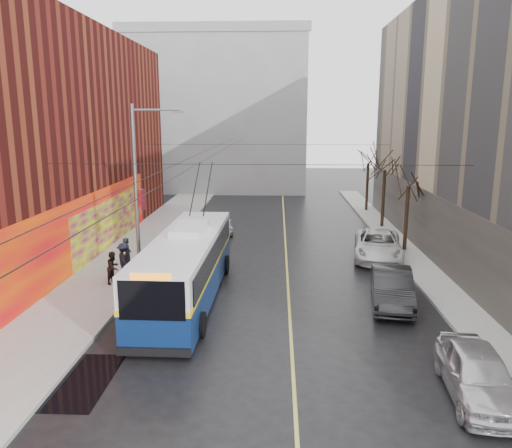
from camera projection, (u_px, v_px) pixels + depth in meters
The scene contains 20 objects.
ground at pixel (248, 377), 16.36m from camera, with size 140.00×140.00×0.00m, color black.
sidewalk_left at pixel (120, 265), 28.41m from camera, with size 4.00×60.00×0.15m, color gray.
sidewalk_right at pixel (422, 269), 27.69m from camera, with size 2.00×60.00×0.15m, color gray.
lane_line at pixel (286, 259), 29.97m from camera, with size 0.12×50.00×0.01m, color #BFB74C.
building_far at pixel (219, 112), 58.69m from camera, with size 20.50×12.10×18.00m.
streetlight_pole at pixel (139, 187), 25.38m from camera, with size 2.65×0.60×9.00m.
catenary_wires at pixel (219, 153), 29.60m from camera, with size 18.00×60.00×0.22m.
tree_near at pixel (409, 173), 30.58m from camera, with size 3.20×3.20×6.40m.
tree_mid at pixel (385, 160), 37.36m from camera, with size 3.20×3.20×6.68m.
tree_far at pixel (369, 154), 44.22m from camera, with size 3.20×3.20×6.57m.
puddle at pixel (80, 381), 16.08m from camera, with size 1.99×3.69×0.01m, color black.
pigeons_flying at pixel (211, 142), 24.75m from camera, with size 4.90×1.17×2.08m.
trolleybus at pixel (187, 266), 23.00m from camera, with size 3.06×12.49×5.88m.
parked_car_a at pixel (478, 374), 14.99m from camera, with size 1.85×4.60×1.57m, color silver.
parked_car_b at pixel (392, 288), 22.47m from camera, with size 1.72×4.94×1.63m, color black.
parked_car_c at pixel (378, 245), 29.94m from camera, with size 2.74×5.94×1.65m, color silver.
following_car at pixel (221, 223), 36.96m from camera, with size 1.65×4.10×1.40m, color silver.
pedestrian_a at pixel (127, 254), 27.04m from camera, with size 0.67×0.44×1.84m, color black.
pedestrian_b at pixel (113, 267), 25.00m from camera, with size 0.80×0.62×1.64m, color black.
pedestrian_c at pixel (124, 259), 26.27m from camera, with size 1.13×0.65×1.74m, color black.
Camera 1 is at (0.92, -14.93, 8.31)m, focal length 35.00 mm.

